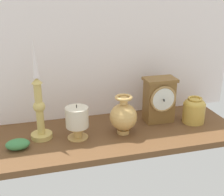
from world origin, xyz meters
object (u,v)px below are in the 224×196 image
(pillar_candle_front, at_px, (77,120))
(candlestick_tall_left, at_px, (39,106))
(brass_vase_bulbous, at_px, (123,116))
(mantel_clock, at_px, (159,99))
(brass_vase_jar, at_px, (194,110))

(pillar_candle_front, bearing_deg, candlestick_tall_left, 165.43)
(brass_vase_bulbous, bearing_deg, mantel_clock, 21.46)
(brass_vase_bulbous, height_order, pillar_candle_front, brass_vase_bulbous)
(mantel_clock, relative_size, pillar_candle_front, 1.40)
(candlestick_tall_left, distance_m, pillar_candle_front, 0.14)
(mantel_clock, distance_m, brass_vase_jar, 0.15)
(brass_vase_bulbous, bearing_deg, brass_vase_jar, 3.50)
(candlestick_tall_left, xyz_separation_m, brass_vase_jar, (0.61, -0.02, -0.07))
(pillar_candle_front, bearing_deg, brass_vase_bulbous, -2.86)
(mantel_clock, xyz_separation_m, brass_vase_bulbous, (-0.17, -0.07, -0.02))
(mantel_clock, xyz_separation_m, candlestick_tall_left, (-0.48, -0.03, 0.03))
(candlestick_tall_left, distance_m, brass_vase_bulbous, 0.31)
(mantel_clock, distance_m, brass_vase_bulbous, 0.19)
(mantel_clock, bearing_deg, brass_vase_bulbous, -158.54)
(pillar_candle_front, bearing_deg, brass_vase_jar, 1.21)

